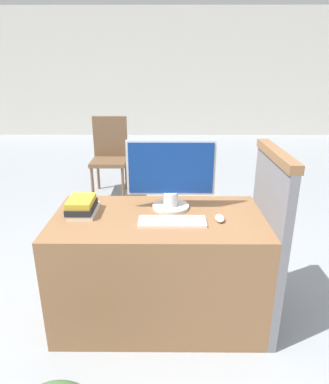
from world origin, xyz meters
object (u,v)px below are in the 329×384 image
monitor (171,176)px  far_chair (110,152)px  keyboard (172,221)px  mouse (220,218)px  book_stack (82,206)px

monitor → far_chair: bearing=108.6°
keyboard → mouse: (0.28, 0.03, 0.01)m
mouse → book_stack: (-0.84, 0.10, 0.03)m
monitor → book_stack: (-0.55, -0.10, -0.17)m
mouse → far_chair: bearing=113.1°
monitor → book_stack: monitor is taller
monitor → mouse: bearing=-34.1°
keyboard → far_chair: (-0.77, 2.49, -0.20)m
mouse → book_stack: 0.84m
keyboard → mouse: bearing=5.7°
monitor → far_chair: 2.42m
keyboard → far_chair: far_chair is taller
keyboard → book_stack: (-0.56, 0.13, 0.04)m
keyboard → mouse: size_ratio=4.04×
mouse → far_chair: far_chair is taller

